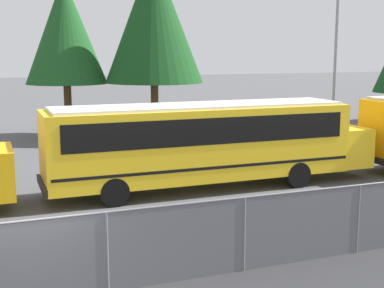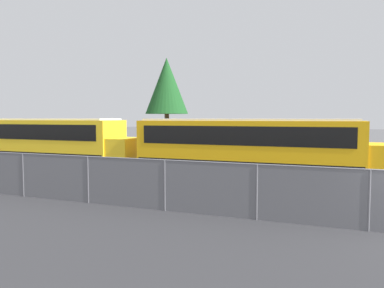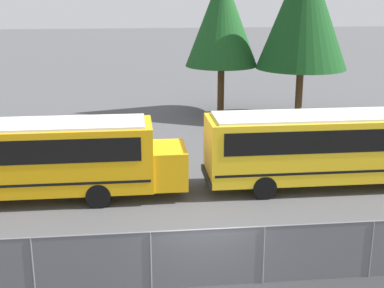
{
  "view_description": "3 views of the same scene",
  "coord_description": "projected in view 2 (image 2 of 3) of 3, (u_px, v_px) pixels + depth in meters",
  "views": [
    {
      "loc": [
        -0.54,
        -10.22,
        4.86
      ],
      "look_at": [
        6.25,
        7.42,
        1.61
      ],
      "focal_mm": 50.0,
      "sensor_mm": 36.0,
      "label": 1
    },
    {
      "loc": [
        -2.34,
        -11.14,
        3.12
      ],
      "look_at": [
        -9.64,
        7.31,
        1.71
      ],
      "focal_mm": 35.0,
      "sensor_mm": 36.0,
      "label": 2
    },
    {
      "loc": [
        -1.87,
        -12.93,
        7.9
      ],
      "look_at": [
        0.34,
        6.88,
        2.08
      ],
      "focal_mm": 50.0,
      "sensor_mm": 36.0,
      "label": 3
    }
  ],
  "objects": [
    {
      "name": "tree_1",
      "position": [
        167.0,
        86.0,
        35.95
      ],
      "size": [
        4.13,
        4.13,
        8.85
      ],
      "color": "#51381E",
      "rests_on": "ground_plane"
    },
    {
      "name": "school_bus_1",
      "position": [
        44.0,
        138.0,
        23.29
      ],
      "size": [
        12.35,
        2.47,
        3.07
      ],
      "color": "yellow",
      "rests_on": "ground_plane"
    },
    {
      "name": "school_bus_2",
      "position": [
        251.0,
        144.0,
        18.42
      ],
      "size": [
        12.35,
        2.47,
        3.07
      ],
      "color": "#EDA80F",
      "rests_on": "ground_plane"
    }
  ]
}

